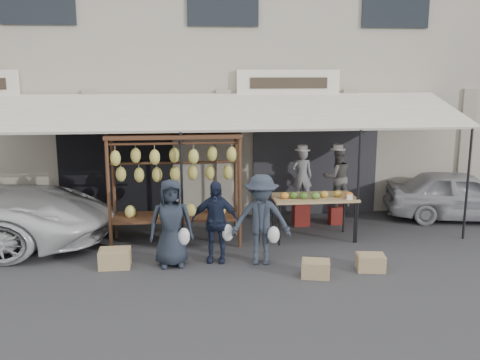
# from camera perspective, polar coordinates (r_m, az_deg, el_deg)

# --- Properties ---
(ground_plane) EXTENTS (90.00, 90.00, 0.00)m
(ground_plane) POSITION_cam_1_polar(r_m,az_deg,el_deg) (9.62, 0.01, -9.32)
(ground_plane) COLOR #2D2D30
(shophouse) EXTENTS (24.00, 6.15, 7.30)m
(shophouse) POSITION_cam_1_polar(r_m,az_deg,el_deg) (15.45, -2.70, 12.41)
(shophouse) COLOR gray
(shophouse) RESTS_ON ground_plane
(awning) EXTENTS (10.00, 2.35, 2.92)m
(awning) POSITION_cam_1_polar(r_m,az_deg,el_deg) (11.28, -1.23, 7.23)
(awning) COLOR silver
(awning) RESTS_ON ground_plane
(banana_rack) EXTENTS (2.60, 0.90, 2.24)m
(banana_rack) POSITION_cam_1_polar(r_m,az_deg,el_deg) (10.58, -6.98, 1.34)
(banana_rack) COLOR #4E2F1D
(banana_rack) RESTS_ON ground_plane
(produce_table) EXTENTS (1.70, 0.90, 1.04)m
(produce_table) POSITION_cam_1_polar(r_m,az_deg,el_deg) (11.04, 7.90, -1.92)
(produce_table) COLOR tan
(produce_table) RESTS_ON ground_plane
(vendor_left) EXTENTS (0.49, 0.35, 1.24)m
(vendor_left) POSITION_cam_1_polar(r_m,az_deg,el_deg) (11.97, 6.62, 0.41)
(vendor_left) COLOR gray
(vendor_left) RESTS_ON stool_left
(vendor_right) EXTENTS (0.69, 0.56, 1.34)m
(vendor_right) POSITION_cam_1_polar(r_m,az_deg,el_deg) (12.20, 10.31, 0.29)
(vendor_right) COLOR #5B5854
(vendor_right) RESTS_ON stool_right
(customer_left) EXTENTS (0.81, 0.56, 1.58)m
(customer_left) POSITION_cam_1_polar(r_m,az_deg,el_deg) (9.55, -7.36, -4.59)
(customer_left) COLOR #1F2631
(customer_left) RESTS_ON ground_plane
(customer_mid) EXTENTS (0.94, 0.55, 1.50)m
(customer_mid) POSITION_cam_1_polar(r_m,az_deg,el_deg) (9.71, -2.65, -4.46)
(customer_mid) COLOR #1A2138
(customer_mid) RESTS_ON ground_plane
(customer_right) EXTENTS (1.14, 0.76, 1.65)m
(customer_right) POSITION_cam_1_polar(r_m,az_deg,el_deg) (9.56, 2.27, -4.26)
(customer_right) COLOR #29313D
(customer_right) RESTS_ON ground_plane
(stool_left) EXTENTS (0.42, 0.42, 0.50)m
(stool_left) POSITION_cam_1_polar(r_m,az_deg,el_deg) (12.17, 6.52, -3.62)
(stool_left) COLOR maroon
(stool_left) RESTS_ON ground_plane
(stool_right) EXTENTS (0.34, 0.34, 0.41)m
(stool_right) POSITION_cam_1_polar(r_m,az_deg,el_deg) (12.39, 10.16, -3.67)
(stool_right) COLOR maroon
(stool_right) RESTS_ON ground_plane
(crate_near_a) EXTENTS (0.54, 0.46, 0.28)m
(crate_near_a) POSITION_cam_1_polar(r_m,az_deg,el_deg) (9.27, 8.07, -9.35)
(crate_near_a) COLOR tan
(crate_near_a) RESTS_ON ground_plane
(crate_near_b) EXTENTS (0.53, 0.43, 0.28)m
(crate_near_b) POSITION_cam_1_polar(r_m,az_deg,el_deg) (9.73, 13.76, -8.54)
(crate_near_b) COLOR tan
(crate_near_b) RESTS_ON ground_plane
(crate_far) EXTENTS (0.55, 0.42, 0.33)m
(crate_far) POSITION_cam_1_polar(r_m,az_deg,el_deg) (9.85, -13.20, -8.12)
(crate_far) COLOR tan
(crate_far) RESTS_ON ground_plane
(sedan) EXTENTS (3.63, 2.07, 1.16)m
(sedan) POSITION_cam_1_polar(r_m,az_deg,el_deg) (13.47, 22.52, -1.50)
(sedan) COLOR #A6A6AB
(sedan) RESTS_ON ground_plane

